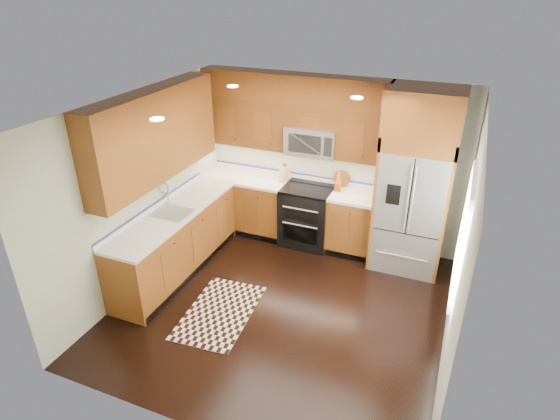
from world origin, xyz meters
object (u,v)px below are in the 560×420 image
at_px(knife_block, 284,174).
at_px(utensil_crock, 338,185).
at_px(range, 307,216).
at_px(refrigerator, 415,183).
at_px(rug, 220,312).

distance_m(knife_block, utensil_crock, 0.88).
bearing_deg(utensil_crock, range, -169.78).
relative_size(refrigerator, rug, 1.96).
relative_size(rug, knife_block, 4.54).
bearing_deg(range, rug, -101.87).
bearing_deg(knife_block, range, -17.44).
xyz_separation_m(rug, knife_block, (-0.00, 2.22, 1.05)).
bearing_deg(refrigerator, rug, -134.21).
bearing_deg(knife_block, rug, -89.93).
distance_m(rug, knife_block, 2.46).
distance_m(refrigerator, rug, 3.13).
relative_size(rug, utensil_crock, 4.35).
height_order(refrigerator, knife_block, refrigerator).
distance_m(refrigerator, utensil_crock, 1.15).
distance_m(range, utensil_crock, 0.73).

